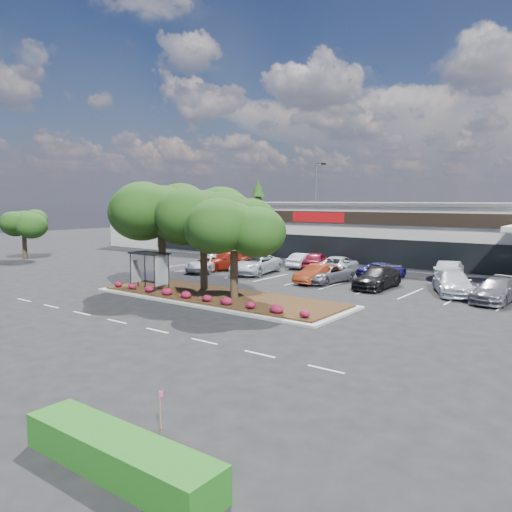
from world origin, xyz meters
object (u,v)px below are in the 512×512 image
Objects in this scene: light_pole at (316,216)px; survey_stake at (161,405)px; car_0 at (206,264)px; car_1 at (227,261)px.

survey_stake is at bearing -65.82° from light_pole.
car_0 is 0.84× the size of car_1.
light_pole is 2.14× the size of car_0.
car_0 is 2.24m from car_1.
car_1 reaches higher than car_0.
survey_stake is at bearing -65.01° from car_0.
car_0 is at bearing -101.00° from light_pole.
survey_stake is 32.91m from car_1.
survey_stake is (17.65, -39.31, -4.03)m from light_pole.
car_0 is (-2.92, -15.03, -4.06)m from light_pole.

